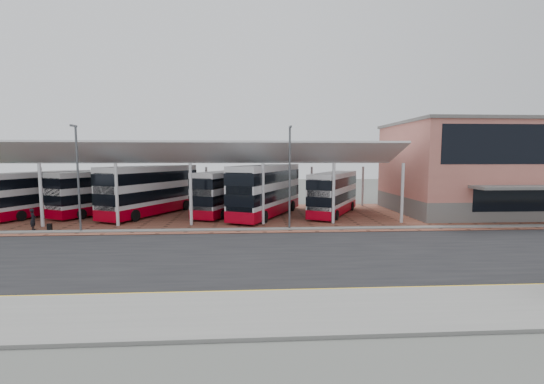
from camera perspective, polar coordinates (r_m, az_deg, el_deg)
The scene contains 19 objects.
ground at distance 22.59m, azimuth -0.60°, elevation -9.18°, with size 140.00×140.00×0.00m, color #494C47.
road at distance 21.63m, azimuth -0.46°, elevation -9.83°, with size 120.00×14.00×0.02m, color black.
forecourt at distance 35.42m, azimuth 1.56°, elevation -3.72°, with size 72.00×16.00×0.06m, color brown.
sidewalk at distance 14.07m, azimuth 1.38°, elevation -18.26°, with size 120.00×4.00×0.14m, color slate.
north_kerb at distance 28.61m, azimuth -1.24°, elevation -5.88°, with size 120.00×0.80×0.14m, color slate.
yellow_line_near at distance 15.93m, azimuth 0.74°, elevation -15.51°, with size 120.00×0.12×0.01m, color yellow.
yellow_line_far at distance 16.21m, azimuth 0.66°, elevation -15.13°, with size 120.00×0.12×0.01m, color yellow.
canopy at distance 36.09m, azimuth -11.37°, elevation 5.54°, with size 37.00×11.63×7.07m.
terminal at distance 43.13m, azimuth 30.53°, elevation 3.36°, with size 18.40×14.40×9.25m.
lamp_west at distance 30.94m, azimuth -28.17°, elevation 2.34°, with size 0.16×0.90×8.07m.
lamp_east at distance 28.30m, azimuth 2.79°, elevation 2.75°, with size 0.16×0.90×8.07m.
bus_0 at distance 41.98m, azimuth -32.39°, elevation -0.20°, with size 5.68×10.46×4.23m.
bus_1 at distance 40.16m, azimuth -25.10°, elevation -0.05°, with size 7.09×10.22×4.27m.
bus_2 at distance 37.54m, azimuth -18.42°, elevation 0.23°, with size 7.51×11.61×4.79m.
bus_3 at distance 36.52m, azimuth -7.23°, elevation -0.09°, with size 5.99×10.47×4.25m.
bus_4 at distance 34.94m, azimuth -0.87°, elevation 0.22°, with size 7.51×11.89×4.89m.
bus_5 at distance 36.33m, azimuth 9.64°, elevation -0.25°, with size 6.78×9.92×4.13m.
pedestrian at distance 33.75m, azimuth -33.37°, elevation -3.60°, with size 0.62×0.41×1.70m, color black.
suitcase at distance 33.02m, azimuth -31.52°, elevation -4.71°, with size 0.31×0.22×0.53m, color black.
Camera 1 is at (-1.11, -21.82, 5.76)m, focal length 24.00 mm.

